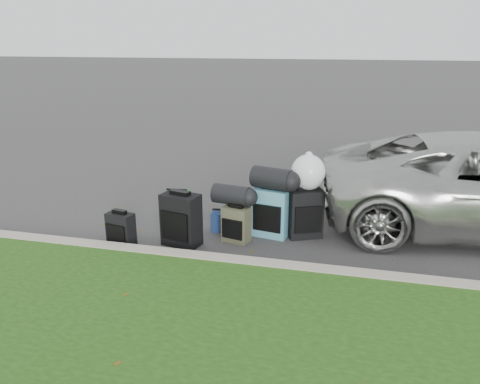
% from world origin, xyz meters
% --- Properties ---
extents(ground, '(120.00, 120.00, 0.00)m').
position_xyz_m(ground, '(0.00, 0.00, 0.00)').
color(ground, '#383535').
rests_on(ground, ground).
extents(curb, '(120.00, 0.18, 0.15)m').
position_xyz_m(curb, '(0.00, -1.00, 0.07)').
color(curb, '#9E937F').
rests_on(curb, ground).
extents(suitcase_small_black, '(0.38, 0.26, 0.43)m').
position_xyz_m(suitcase_small_black, '(-1.47, -0.67, 0.22)').
color(suitcase_small_black, black).
rests_on(suitcase_small_black, ground).
extents(suitcase_large_black_left, '(0.53, 0.39, 0.68)m').
position_xyz_m(suitcase_large_black_left, '(-0.71, -0.47, 0.34)').
color(suitcase_large_black_left, black).
rests_on(suitcase_large_black_left, ground).
extents(suitcase_olive, '(0.38, 0.29, 0.47)m').
position_xyz_m(suitcase_olive, '(-0.05, -0.21, 0.24)').
color(suitcase_olive, '#393927').
rests_on(suitcase_olive, ground).
extents(suitcase_teal, '(0.50, 0.35, 0.66)m').
position_xyz_m(suitcase_teal, '(0.35, 0.09, 0.33)').
color(suitcase_teal, teal).
rests_on(suitcase_teal, ground).
extents(suitcase_large_black_right, '(0.51, 0.42, 0.66)m').
position_xyz_m(suitcase_large_black_right, '(0.80, 0.16, 0.33)').
color(suitcase_large_black_right, black).
rests_on(suitcase_large_black_right, ground).
extents(tote_green, '(0.37, 0.31, 0.39)m').
position_xyz_m(tote_green, '(-1.12, 0.45, 0.19)').
color(tote_green, '#1A7720').
rests_on(tote_green, ground).
extents(tote_navy, '(0.27, 0.23, 0.27)m').
position_xyz_m(tote_navy, '(-0.35, 0.09, 0.14)').
color(tote_navy, navy).
rests_on(tote_navy, ground).
extents(duffel_left, '(0.52, 0.34, 0.26)m').
position_xyz_m(duffel_left, '(-0.14, -0.10, 0.60)').
color(duffel_left, black).
rests_on(duffel_left, suitcase_olive).
extents(duffel_right, '(0.58, 0.42, 0.29)m').
position_xyz_m(duffel_right, '(0.36, 0.09, 0.81)').
color(duffel_right, black).
rests_on(duffel_right, suitcase_teal).
extents(trash_bag, '(0.45, 0.45, 0.45)m').
position_xyz_m(trash_bag, '(0.81, 0.22, 0.89)').
color(trash_bag, white).
rests_on(trash_bag, suitcase_large_black_right).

